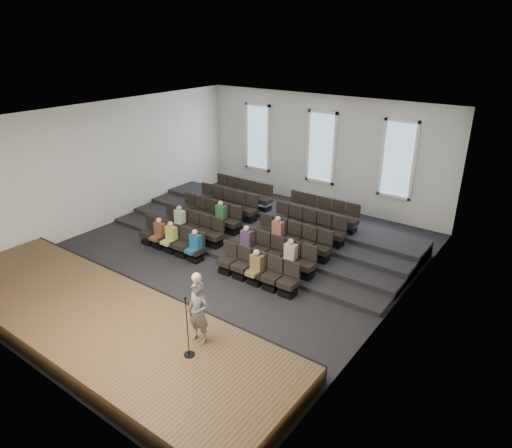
{
  "coord_description": "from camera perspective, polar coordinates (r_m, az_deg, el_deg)",
  "views": [
    {
      "loc": [
        9.46,
        -10.9,
        7.52
      ],
      "look_at": [
        1.12,
        0.5,
        1.49
      ],
      "focal_mm": 32.0,
      "sensor_mm": 36.0,
      "label": 1
    }
  ],
  "objects": [
    {
      "name": "wall_left",
      "position": [
        19.58,
        -18.16,
        7.1
      ],
      "size": [
        0.04,
        14.0,
        5.0
      ],
      "primitive_type": "cube",
      "color": "silver",
      "rests_on": "ground"
    },
    {
      "name": "ceiling",
      "position": [
        14.65,
        -4.82,
        13.16
      ],
      "size": [
        12.0,
        14.0,
        0.02
      ],
      "primitive_type": "cube",
      "color": "white",
      "rests_on": "ground"
    },
    {
      "name": "stage",
      "position": [
        13.26,
        -18.9,
        -11.56
      ],
      "size": [
        11.8,
        3.6,
        0.5
      ],
      "primitive_type": "cube",
      "color": "#513D23",
      "rests_on": "ground"
    },
    {
      "name": "wall_back",
      "position": [
        20.87,
        8.22,
        8.95
      ],
      "size": [
        12.0,
        0.04,
        5.0
      ],
      "primitive_type": "cube",
      "color": "silver",
      "rests_on": "ground"
    },
    {
      "name": "stage_lip",
      "position": [
        14.13,
        -13.09,
        -8.54
      ],
      "size": [
        11.8,
        0.06,
        0.52
      ],
      "primitive_type": "cube",
      "color": "black",
      "rests_on": "ground"
    },
    {
      "name": "ground",
      "position": [
        16.27,
        -4.23,
        -4.49
      ],
      "size": [
        14.0,
        14.0,
        0.0
      ],
      "primitive_type": "plane",
      "color": "black",
      "rests_on": "ground"
    },
    {
      "name": "windows",
      "position": [
        20.77,
        8.16,
        9.45
      ],
      "size": [
        8.44,
        0.1,
        3.24
      ],
      "color": "white",
      "rests_on": "wall_back"
    },
    {
      "name": "seating_rows",
      "position": [
        17.06,
        -0.97,
        -0.54
      ],
      "size": [
        6.8,
        4.7,
        1.67
      ],
      "color": "black",
      "rests_on": "ground"
    },
    {
      "name": "wall_front",
      "position": [
        11.39,
        -28.15,
        -6.03
      ],
      "size": [
        12.0,
        0.04,
        5.0
      ],
      "primitive_type": "cube",
      "color": "silver",
      "rests_on": "ground"
    },
    {
      "name": "speaker",
      "position": [
        11.16,
        -7.2,
        -10.9
      ],
      "size": [
        0.61,
        0.42,
        1.62
      ],
      "primitive_type": "imported",
      "rotation": [
        0.0,
        0.0,
        0.06
      ],
      "color": "#5A5755",
      "rests_on": "stage"
    },
    {
      "name": "audience",
      "position": [
        16.24,
        -4.57,
        -1.44
      ],
      "size": [
        5.45,
        2.64,
        1.1
      ],
      "color": "#A0AF46",
      "rests_on": "seating_rows"
    },
    {
      "name": "mic_stand",
      "position": [
        10.94,
        -8.47,
        -13.95
      ],
      "size": [
        0.27,
        0.27,
        1.6
      ],
      "color": "black",
      "rests_on": "stage"
    },
    {
      "name": "risers",
      "position": [
        18.47,
        2.1,
        -0.28
      ],
      "size": [
        11.8,
        4.8,
        0.6
      ],
      "color": "black",
      "rests_on": "ground"
    },
    {
      "name": "wall_right",
      "position": [
        12.48,
        17.06,
        -1.69
      ],
      "size": [
        0.04,
        14.0,
        5.0
      ],
      "primitive_type": "cube",
      "color": "silver",
      "rests_on": "ground"
    }
  ]
}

